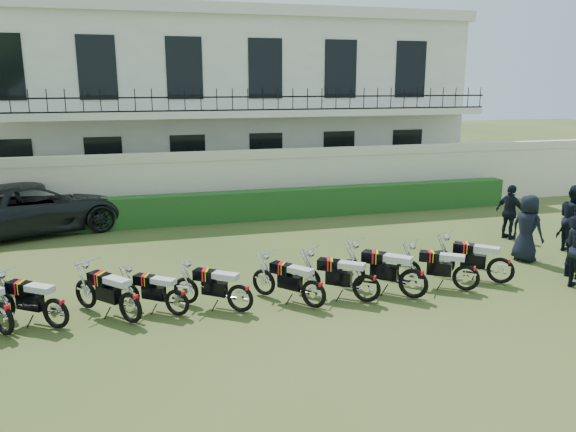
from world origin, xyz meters
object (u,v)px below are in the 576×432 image
motorcycle_1 (55,306)px  officer_3 (527,228)px  motorcycle_7 (414,276)px  motorcycle_5 (314,287)px  motorcycle_6 (367,281)px  motorcycle_9 (501,264)px  officer_4 (574,219)px  suv (37,208)px  motorcycle_2 (130,300)px  motorcycle_8 (467,272)px  motorcycle_4 (240,292)px  motorcycle_0 (2,311)px  officer_5 (510,212)px  motorcycle_3 (177,296)px

motorcycle_1 → officer_3: 11.52m
motorcycle_7 → motorcycle_1: bearing=130.4°
motorcycle_5 → motorcycle_6: size_ratio=0.91×
motorcycle_9 → officer_4: 3.95m
motorcycle_5 → officer_3: (6.40, 1.64, 0.41)m
motorcycle_9 → officer_3: officer_3 is taller
suv → officer_4: (14.65, -6.18, 0.16)m
motorcycle_7 → suv: 12.01m
motorcycle_2 → suv: 8.44m
motorcycle_6 → suv: size_ratio=0.29×
motorcycle_8 → officer_3: size_ratio=0.90×
motorcycle_6 → motorcycle_7: 1.06m
suv → officer_3: officer_3 is taller
suv → motorcycle_4: bearing=-166.5°
motorcycle_7 → motorcycle_9: size_ratio=1.03×
officer_3 → officer_4: (1.77, 0.36, 0.05)m
motorcycle_0 → motorcycle_9: size_ratio=1.03×
motorcycle_6 → officer_5: size_ratio=0.99×
motorcycle_4 → suv: 9.42m
officer_4 → motorcycle_6: bearing=120.3°
motorcycle_4 → motorcycle_2: bearing=124.7°
motorcycle_6 → motorcycle_8: (2.43, 0.04, -0.01)m
officer_4 → motorcycle_1: bearing=111.5°
motorcycle_2 → motorcycle_7: motorcycle_7 is taller
motorcycle_6 → motorcycle_7: motorcycle_7 is taller
motorcycle_3 → motorcycle_5: 2.79m
motorcycle_9 → officer_5: size_ratio=0.94×
motorcycle_4 → motorcycle_6: size_ratio=0.96×
officer_4 → officer_5: officer_4 is taller
motorcycle_6 → officer_3: 5.48m
motorcycle_4 → motorcycle_9: 6.16m
motorcycle_0 → motorcycle_6: size_ratio=0.98×
motorcycle_1 → motorcycle_8: motorcycle_1 is taller
motorcycle_1 → officer_3: size_ratio=0.91×
motorcycle_6 → motorcycle_3: bearing=121.2°
motorcycle_3 → motorcycle_7: motorcycle_7 is taller
motorcycle_4 → motorcycle_3: bearing=118.5°
motorcycle_8 → officer_4: (4.55, 1.96, 0.47)m
motorcycle_0 → motorcycle_9: (10.60, -0.03, -0.01)m
motorcycle_4 → motorcycle_8: size_ratio=0.97×
motorcycle_3 → motorcycle_2: bearing=134.4°
motorcycle_2 → motorcycle_7: bearing=-44.4°
motorcycle_9 → motorcycle_4: bearing=131.9°
motorcycle_4 → motorcycle_8: (5.13, -0.15, 0.01)m
motorcycle_2 → motorcycle_3: motorcycle_2 is taller
motorcycle_5 → motorcycle_8: (3.61, 0.04, 0.00)m
officer_5 → officer_3: bearing=137.7°
motorcycle_1 → motorcycle_3: 2.27m
motorcycle_2 → motorcycle_7: size_ratio=0.96×
motorcycle_3 → motorcycle_4: motorcycle_4 is taller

